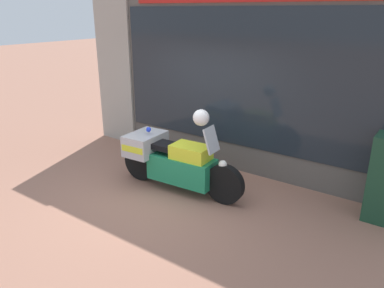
{
  "coord_description": "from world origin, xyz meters",
  "views": [
    {
      "loc": [
        3.81,
        -4.33,
        3.04
      ],
      "look_at": [
        0.06,
        0.94,
        0.7
      ],
      "focal_mm": 35.0,
      "sensor_mm": 36.0,
      "label": 1
    }
  ],
  "objects": [
    {
      "name": "ground_plane",
      "position": [
        0.0,
        0.0,
        0.0
      ],
      "size": [
        60.0,
        60.0,
        0.0
      ],
      "primitive_type": "plane",
      "color": "#9E6B56"
    },
    {
      "name": "shop_building",
      "position": [
        -0.47,
        2.0,
        1.78
      ],
      "size": [
        6.59,
        0.55,
        3.54
      ],
      "color": "#56514C",
      "rests_on": "ground"
    },
    {
      "name": "window_display",
      "position": [
        0.45,
        2.03,
        0.49
      ],
      "size": [
        5.08,
        0.3,
        2.06
      ],
      "color": "slate",
      "rests_on": "ground"
    },
    {
      "name": "paramedic_motorcycle",
      "position": [
        -0.02,
        0.43,
        0.55
      ],
      "size": [
        2.44,
        0.78,
        1.27
      ],
      "rotation": [
        0.0,
        0.0,
        0.06
      ],
      "color": "black",
      "rests_on": "ground"
    },
    {
      "name": "white_helmet",
      "position": [
        0.57,
        0.47,
        1.4
      ],
      "size": [
        0.27,
        0.27,
        0.27
      ],
      "primitive_type": "sphere",
      "color": "white",
      "rests_on": "paramedic_motorcycle"
    }
  ]
}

